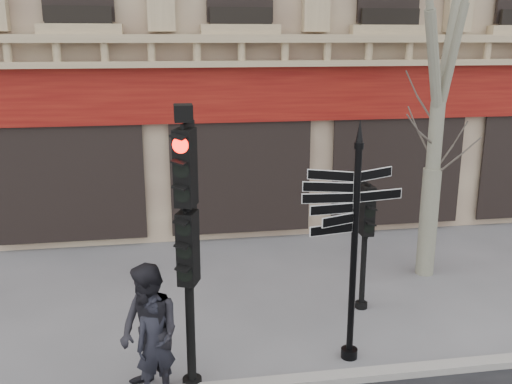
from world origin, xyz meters
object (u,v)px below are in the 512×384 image
(fingerpost, at_px, (356,203))
(pedestrian_b, at_px, (150,333))
(traffic_signal_secondary, at_px, (365,224))
(traffic_signal_main, at_px, (187,218))
(pedestrian_a, at_px, (156,346))

(fingerpost, relative_size, pedestrian_b, 1.93)
(traffic_signal_secondary, relative_size, pedestrian_b, 1.21)
(fingerpost, bearing_deg, traffic_signal_main, -170.86)
(pedestrian_b, bearing_deg, fingerpost, 62.97)
(traffic_signal_main, height_order, pedestrian_b, traffic_signal_main)
(traffic_signal_main, xyz_separation_m, pedestrian_b, (-0.56, -0.10, -1.59))
(pedestrian_a, bearing_deg, pedestrian_b, 166.36)
(pedestrian_a, relative_size, pedestrian_b, 0.79)
(fingerpost, height_order, traffic_signal_main, traffic_signal_main)
(traffic_signal_secondary, distance_m, pedestrian_b, 4.40)
(pedestrian_a, xyz_separation_m, pedestrian_b, (-0.07, 0.00, 0.20))
(pedestrian_b, bearing_deg, pedestrian_a, 53.56)
(traffic_signal_secondary, bearing_deg, pedestrian_a, -151.38)
(pedestrian_b, bearing_deg, traffic_signal_main, 64.21)
(fingerpost, height_order, pedestrian_b, fingerpost)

